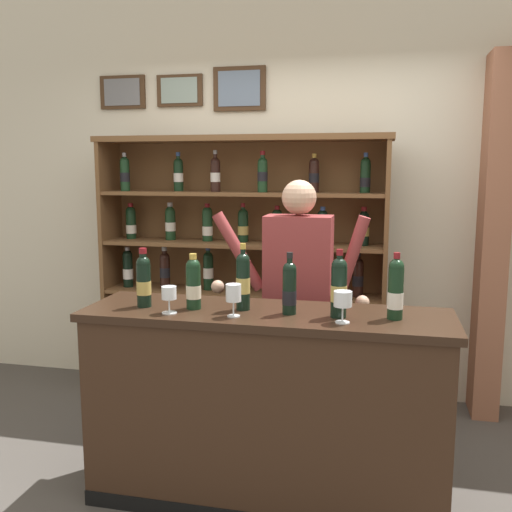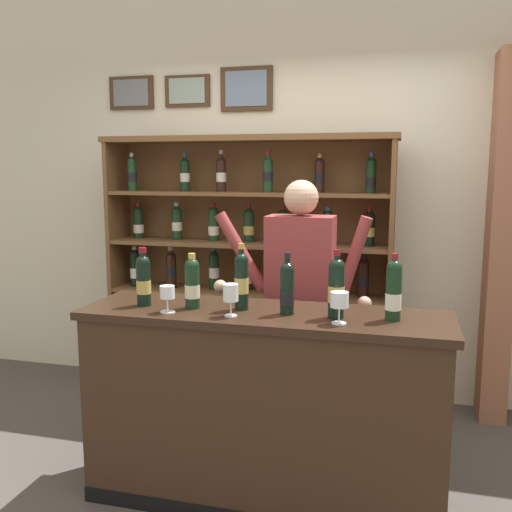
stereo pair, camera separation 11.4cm
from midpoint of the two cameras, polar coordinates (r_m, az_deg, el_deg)
The scene contains 14 objects.
ground_plane at distance 3.23m, azimuth 0.89°, elevation -23.22°, with size 14.00×14.00×0.02m, color #47423D.
back_wall at distance 4.31m, azimuth 6.10°, elevation 7.35°, with size 12.00×0.19×3.19m.
wine_shelf at distance 4.09m, azimuth -0.01°, elevation -0.96°, with size 2.07×0.37×1.93m.
tasting_counter at distance 2.98m, azimuth 1.90°, elevation -14.98°, with size 1.83×0.53×1.01m.
shopkeeper at distance 3.35m, azimuth 5.39°, elevation -3.30°, with size 0.95×0.22×1.64m.
tasting_bottle_chianti at distance 2.94m, azimuth -10.15°, elevation -2.30°, with size 0.07×0.07×0.30m.
tasting_bottle_bianco at distance 2.86m, azimuth -5.29°, elevation -2.69°, with size 0.08×0.08×0.28m.
tasting_bottle_brunello at distance 2.82m, azimuth -0.31°, elevation -2.43°, with size 0.07×0.07×0.33m.
tasting_bottle_rosso at distance 2.74m, azimuth 4.34°, elevation -3.21°, with size 0.07×0.07×0.30m.
tasting_bottle_vin_santo at distance 2.69m, azimuth 9.28°, elevation -3.11°, with size 0.08×0.08×0.33m.
tasting_bottle_riserva at distance 2.71m, azimuth 14.84°, elevation -3.35°, with size 0.07×0.07×0.31m.
wine_glass_center at distance 2.60m, azimuth 9.62°, elevation -4.46°, with size 0.08×0.08×0.15m.
wine_glass_spare at distance 2.79m, azimuth -7.75°, elevation -3.78°, with size 0.07×0.07×0.13m.
wine_glass_left at distance 2.70m, azimuth -1.35°, elevation -3.89°, with size 0.07×0.07×0.16m.
Camera 2 is at (0.71, -2.65, 1.71)m, focal length 39.82 mm.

